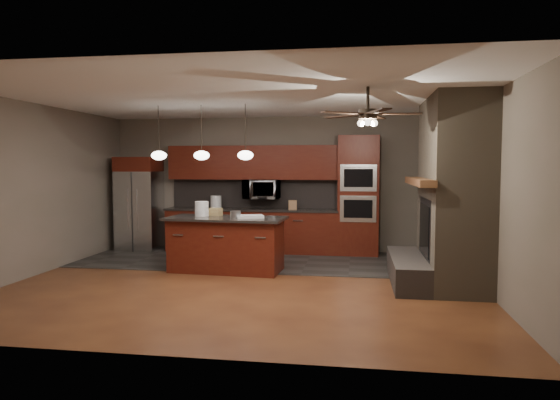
% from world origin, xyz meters
% --- Properties ---
extents(ground, '(7.00, 7.00, 0.00)m').
position_xyz_m(ground, '(0.00, 0.00, 0.00)').
color(ground, brown).
rests_on(ground, ground).
extents(ceiling, '(7.00, 6.00, 0.02)m').
position_xyz_m(ceiling, '(0.00, 0.00, 2.80)').
color(ceiling, white).
rests_on(ceiling, back_wall).
extents(back_wall, '(7.00, 0.02, 2.80)m').
position_xyz_m(back_wall, '(0.00, 3.00, 1.40)').
color(back_wall, '#76685E').
rests_on(back_wall, ground).
extents(right_wall, '(0.02, 6.00, 2.80)m').
position_xyz_m(right_wall, '(3.50, 0.00, 1.40)').
color(right_wall, '#76685E').
rests_on(right_wall, ground).
extents(left_wall, '(0.02, 6.00, 2.80)m').
position_xyz_m(left_wall, '(-3.50, 0.00, 1.40)').
color(left_wall, '#76685E').
rests_on(left_wall, ground).
extents(slate_tile_patch, '(7.00, 2.40, 0.01)m').
position_xyz_m(slate_tile_patch, '(0.00, 1.80, 0.01)').
color(slate_tile_patch, '#2F2D2B').
rests_on(slate_tile_patch, ground).
extents(fireplace_column, '(1.30, 2.10, 2.80)m').
position_xyz_m(fireplace_column, '(3.04, 0.40, 1.30)').
color(fireplace_column, '#736652').
rests_on(fireplace_column, ground).
extents(back_cabinetry, '(3.59, 0.64, 2.20)m').
position_xyz_m(back_cabinetry, '(-0.48, 2.74, 0.89)').
color(back_cabinetry, '#551D0F').
rests_on(back_cabinetry, ground).
extents(oven_tower, '(0.80, 0.63, 2.38)m').
position_xyz_m(oven_tower, '(1.70, 2.69, 1.19)').
color(oven_tower, '#551D0F').
rests_on(oven_tower, ground).
extents(microwave, '(0.73, 0.41, 0.50)m').
position_xyz_m(microwave, '(-0.27, 2.75, 1.30)').
color(microwave, silver).
rests_on(microwave, back_cabinetry).
extents(refrigerator, '(0.83, 0.75, 1.97)m').
position_xyz_m(refrigerator, '(-2.90, 2.62, 0.98)').
color(refrigerator, silver).
rests_on(refrigerator, ground).
extents(kitchen_island, '(2.05, 1.03, 0.92)m').
position_xyz_m(kitchen_island, '(-0.51, 0.77, 0.47)').
color(kitchen_island, '#551D0F').
rests_on(kitchen_island, ground).
extents(white_bucket, '(0.27, 0.27, 0.25)m').
position_xyz_m(white_bucket, '(-0.97, 0.89, 1.05)').
color(white_bucket, white).
rests_on(white_bucket, kitchen_island).
extents(paint_can, '(0.23, 0.23, 0.12)m').
position_xyz_m(paint_can, '(-0.32, 0.67, 0.98)').
color(paint_can, '#A1A1A5').
rests_on(paint_can, kitchen_island).
extents(paint_tray, '(0.52, 0.43, 0.04)m').
position_xyz_m(paint_tray, '(-0.09, 0.74, 0.94)').
color(paint_tray, silver).
rests_on(paint_tray, kitchen_island).
extents(cardboard_box, '(0.24, 0.20, 0.13)m').
position_xyz_m(cardboard_box, '(-0.76, 1.01, 0.99)').
color(cardboard_box, '#A28753').
rests_on(cardboard_box, kitchen_island).
extents(counter_bucket, '(0.28, 0.28, 0.26)m').
position_xyz_m(counter_bucket, '(-1.24, 2.70, 1.03)').
color(counter_bucket, white).
rests_on(counter_bucket, back_cabinetry).
extents(counter_box, '(0.18, 0.15, 0.18)m').
position_xyz_m(counter_box, '(0.38, 2.65, 0.99)').
color(counter_box, '#A27753').
rests_on(counter_box, back_cabinetry).
extents(pendant_left, '(0.26, 0.26, 0.92)m').
position_xyz_m(pendant_left, '(-1.65, 0.70, 1.96)').
color(pendant_left, black).
rests_on(pendant_left, ceiling).
extents(pendant_center, '(0.26, 0.26, 0.92)m').
position_xyz_m(pendant_center, '(-0.90, 0.70, 1.96)').
color(pendant_center, black).
rests_on(pendant_center, ceiling).
extents(pendant_right, '(0.26, 0.26, 0.92)m').
position_xyz_m(pendant_right, '(-0.15, 0.70, 1.96)').
color(pendant_right, black).
rests_on(pendant_right, ceiling).
extents(ceiling_fan, '(1.27, 1.33, 0.41)m').
position_xyz_m(ceiling_fan, '(1.80, -0.80, 2.46)').
color(ceiling_fan, black).
rests_on(ceiling_fan, ceiling).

